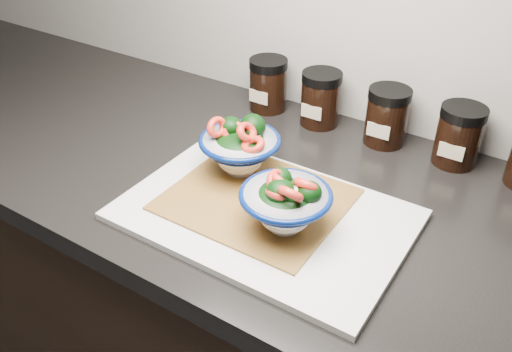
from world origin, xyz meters
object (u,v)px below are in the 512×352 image
Objects in this scene: spice_jar_b at (321,98)px; bowl_right at (286,203)px; cutting_board at (264,215)px; bowl_left at (240,148)px; spice_jar_d at (459,136)px; spice_jar_a at (268,84)px; spice_jar_c at (387,116)px.

bowl_right is at bearing -70.82° from spice_jar_b.
bowl_right reaches higher than cutting_board.
bowl_left is 1.27× the size of spice_jar_d.
spice_jar_b is (-0.07, 0.33, 0.05)m from cutting_board.
spice_jar_b is (0.13, 0.00, 0.00)m from spice_jar_a.
spice_jar_c is at bearing 0.00° from spice_jar_a.
bowl_left is at bearing -95.37° from spice_jar_b.
spice_jar_b reaches higher than cutting_board.
spice_jar_c is (0.02, 0.35, -0.00)m from bowl_right.
cutting_board is at bearing -101.78° from spice_jar_c.
cutting_board is 3.98× the size of spice_jar_c.
spice_jar_b is (-0.12, 0.35, -0.00)m from bowl_right.
bowl_right is 0.37m from spice_jar_b.
spice_jar_c is (0.07, 0.33, 0.05)m from cutting_board.
bowl_left is at bearing 141.89° from cutting_board.
bowl_right is 0.43m from spice_jar_a.
spice_jar_a and spice_jar_c have the same top height.
cutting_board is at bearing -59.02° from spice_jar_a.
spice_jar_b is (0.02, 0.26, -0.00)m from bowl_left.
spice_jar_a is 1.00× the size of spice_jar_d.
spice_jar_c is (0.14, 0.00, 0.00)m from spice_jar_b.
spice_jar_d is (0.28, 0.00, 0.00)m from spice_jar_b.
spice_jar_b is at bearing 180.00° from spice_jar_d.
spice_jar_a is (-0.20, 0.33, 0.05)m from cutting_board.
bowl_right is at bearing -54.72° from spice_jar_a.
spice_jar_d is at bearing 58.11° from cutting_board.
spice_jar_a is at bearing 180.00° from spice_jar_d.
spice_jar_b is at bearing 180.00° from spice_jar_c.
spice_jar_d is (0.41, 0.00, 0.00)m from spice_jar_a.
bowl_right is 1.24× the size of spice_jar_d.
spice_jar_a is (-0.10, 0.26, -0.00)m from bowl_left.
spice_jar_c is at bearing 0.00° from spice_jar_b.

